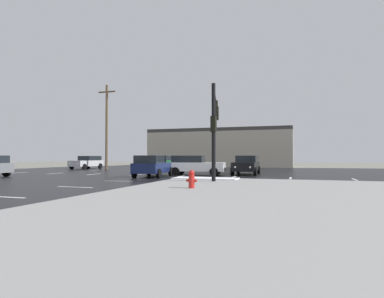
% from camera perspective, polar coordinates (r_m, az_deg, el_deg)
% --- Properties ---
extents(ground_plane, '(120.00, 120.00, 0.00)m').
position_cam_1_polar(ground_plane, '(25.27, -6.09, -4.81)').
color(ground_plane, slate).
extents(road_asphalt, '(44.00, 44.00, 0.02)m').
position_cam_1_polar(road_asphalt, '(25.27, -6.09, -4.79)').
color(road_asphalt, black).
rests_on(road_asphalt, ground_plane).
extents(sidewalk_corner, '(18.00, 18.00, 0.14)m').
position_cam_1_polar(sidewalk_corner, '(11.26, 26.93, -8.61)').
color(sidewalk_corner, gray).
rests_on(sidewalk_corner, ground_plane).
extents(snow_strip_curbside, '(4.00, 1.60, 0.06)m').
position_cam_1_polar(snow_strip_curbside, '(19.80, 2.47, -5.28)').
color(snow_strip_curbside, white).
rests_on(snow_strip_curbside, sidewalk_corner).
extents(lane_markings, '(36.15, 36.15, 0.01)m').
position_cam_1_polar(lane_markings, '(23.53, -4.77, -5.01)').
color(lane_markings, silver).
rests_on(lane_markings, road_asphalt).
extents(traffic_signal_mast, '(1.37, 5.59, 5.50)m').
position_cam_1_polar(traffic_signal_mast, '(19.50, 4.07, 5.55)').
color(traffic_signal_mast, black).
rests_on(traffic_signal_mast, sidewalk_corner).
extents(fire_hydrant, '(0.48, 0.26, 0.79)m').
position_cam_1_polar(fire_hydrant, '(13.91, -0.08, -5.42)').
color(fire_hydrant, red).
rests_on(fire_hydrant, sidewalk_corner).
extents(strip_building_background, '(20.98, 8.00, 5.62)m').
position_cam_1_polar(strip_building_background, '(48.52, 5.24, 0.16)').
color(strip_building_background, '#BCB29E').
rests_on(strip_building_background, ground_plane).
extents(sedan_white, '(4.67, 2.39, 1.58)m').
position_cam_1_polar(sedan_white, '(25.66, 0.45, -2.86)').
color(sedan_white, white).
rests_on(sedan_white, road_asphalt).
extents(sedan_silver, '(2.10, 4.57, 1.58)m').
position_cam_1_polar(sedan_silver, '(40.84, -18.32, -2.24)').
color(sedan_silver, '#B7BABF').
rests_on(sedan_silver, road_asphalt).
extents(sedan_green, '(2.41, 4.67, 1.58)m').
position_cam_1_polar(sedan_green, '(39.45, -5.26, -2.34)').
color(sedan_green, '#195933').
rests_on(sedan_green, road_asphalt).
extents(sedan_navy, '(2.41, 4.67, 1.58)m').
position_cam_1_polar(sedan_navy, '(23.70, -7.08, -2.97)').
color(sedan_navy, '#141E47').
rests_on(sedan_navy, road_asphalt).
extents(sedan_black, '(2.08, 4.56, 1.58)m').
position_cam_1_polar(sedan_black, '(27.06, 9.76, -2.76)').
color(sedan_black, black).
rests_on(sedan_black, road_asphalt).
extents(utility_pole_far, '(2.20, 0.28, 9.85)m').
position_cam_1_polar(utility_pole_far, '(38.14, -15.10, 4.13)').
color(utility_pole_far, brown).
rests_on(utility_pole_far, ground_plane).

